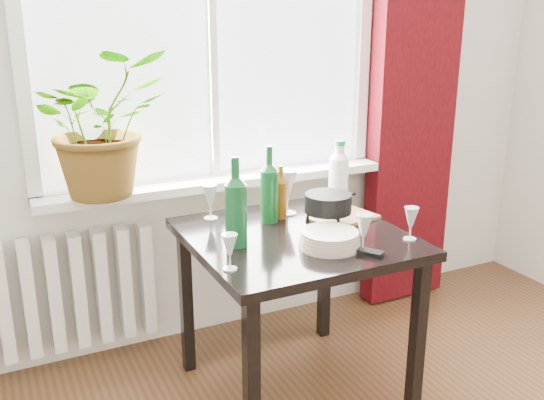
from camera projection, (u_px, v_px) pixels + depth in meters
name	position (u px, v px, depth m)	size (l,w,h in m)	color
window	(209.00, 14.00, 2.76)	(1.72, 0.08, 1.62)	white
windowsill	(219.00, 181.00, 2.93)	(1.72, 0.20, 0.04)	silver
curtain	(415.00, 73.00, 3.23)	(0.50, 0.12, 2.56)	#350408
radiator	(66.00, 292.00, 2.77)	(0.80, 0.10, 0.55)	white
table	(295.00, 255.00, 2.51)	(0.85, 0.85, 0.74)	black
potted_plant	(101.00, 124.00, 2.55)	(0.56, 0.49, 0.63)	#3C7E21
wine_bottle_left	(236.00, 201.00, 2.30)	(0.08, 0.08, 0.36)	#0D471E
wine_bottle_right	(269.00, 184.00, 2.58)	(0.08, 0.08, 0.34)	#0D481B
bottle_amber	(280.00, 192.00, 2.64)	(0.06, 0.06, 0.24)	brown
cleaning_bottle	(339.00, 172.00, 2.80)	(0.09, 0.09, 0.32)	white
wineglass_front_right	(363.00, 233.00, 2.26)	(0.06, 0.06, 0.15)	silver
wineglass_far_right	(411.00, 223.00, 2.39)	(0.06, 0.06, 0.14)	#B5B8C3
wineglass_back_center	(288.00, 191.00, 2.69)	(0.09, 0.09, 0.21)	silver
wineglass_back_left	(210.00, 202.00, 2.63)	(0.07, 0.07, 0.16)	silver
wineglass_front_left	(230.00, 252.00, 2.11)	(0.06, 0.06, 0.14)	silver
plate_stack	(330.00, 239.00, 2.33)	(0.24, 0.24, 0.06)	beige
fondue_pot	(328.00, 211.00, 2.52)	(0.22, 0.19, 0.15)	black
tv_remote	(362.00, 251.00, 2.28)	(0.05, 0.16, 0.02)	black
cutting_board	(343.00, 218.00, 2.64)	(0.28, 0.18, 0.02)	olive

